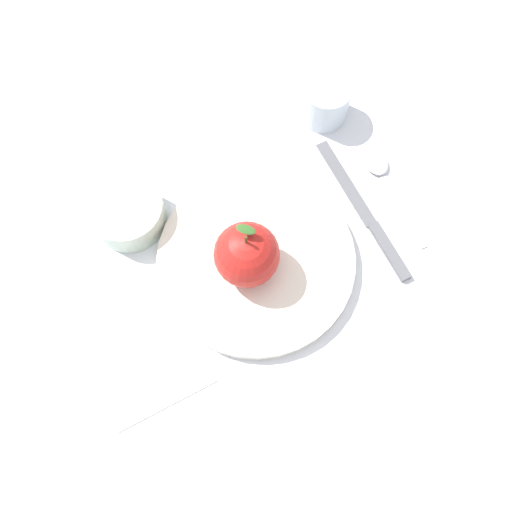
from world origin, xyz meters
name	(u,v)px	position (x,y,z in m)	size (l,w,h in m)	color
ground_plane	(276,262)	(0.00, 0.00, 0.00)	(2.40, 2.40, 0.00)	silver
dinner_plate	(256,258)	(0.00, 0.03, 0.01)	(0.27, 0.27, 0.02)	silver
apple	(247,255)	(-0.01, 0.04, 0.06)	(0.08, 0.08, 0.10)	#B21E19
side_bowl	(127,212)	(0.07, 0.20, 0.03)	(0.10, 0.10, 0.04)	#B2C6B2
cup	(325,100)	(0.24, -0.08, 0.03)	(0.07, 0.07, 0.06)	silver
knife	(370,220)	(0.06, -0.13, 0.00)	(0.22, 0.12, 0.01)	#59595E
spoon	(381,172)	(0.13, -0.16, 0.01)	(0.16, 0.08, 0.01)	silver
linen_napkin	(143,351)	(-0.12, 0.17, 0.00)	(0.13, 0.15, 0.00)	silver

